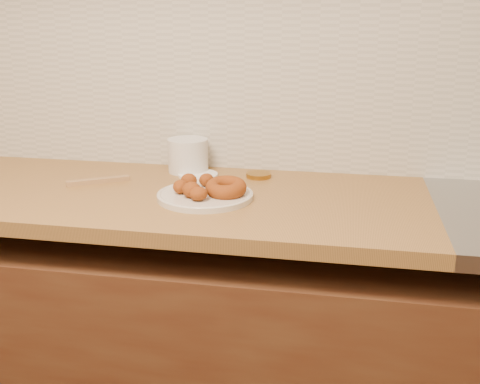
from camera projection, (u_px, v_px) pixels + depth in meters
The scene contains 11 objects.
wall_back at pixel (264, 24), 1.69m from camera, with size 4.00×0.02×2.70m, color #B4A78A.
base_cabinet at pixel (245, 358), 1.69m from camera, with size 3.60×0.60×0.77m, color brown.
butcher_block at pixel (30, 190), 1.66m from camera, with size 2.30×0.62×0.04m, color olive.
backsplash at pixel (263, 74), 1.73m from camera, with size 3.60×0.02×0.60m, color beige.
donut_plate at pixel (205, 196), 1.51m from camera, with size 0.26×0.26×0.01m, color beige.
ring_donut at pixel (226, 187), 1.50m from camera, with size 0.11×0.11×0.04m, color #883908.
fried_dough_chunks at pixel (193, 186), 1.50m from camera, with size 0.12×0.19×0.04m.
plastic_tub at pixel (188, 155), 1.77m from camera, with size 0.13×0.13×0.10m, color silver.
tub_lid at pixel (198, 175), 1.73m from camera, with size 0.12×0.12×0.01m, color white.
brass_jar_lid at pixel (259, 175), 1.72m from camera, with size 0.08×0.08×0.01m, color olive.
wooden_utensil at pixel (98, 181), 1.65m from camera, with size 0.18×0.02×0.01m, color #987248.
Camera 1 is at (0.26, 0.25, 1.37)m, focal length 42.00 mm.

